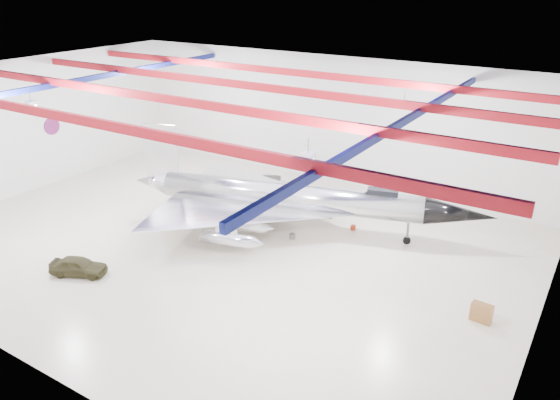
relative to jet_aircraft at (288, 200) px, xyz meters
The scene contains 17 objects.
floor 5.58m from the jet_aircraft, 122.49° to the right, with size 40.00×40.00×0.00m, color beige.
wall_back 11.51m from the jet_aircraft, 104.23° to the left, with size 40.00×40.00×0.00m, color silver.
wall_left 23.33m from the jet_aircraft, 169.35° to the right, with size 30.00×30.00×0.00m, color silver.
wall_right 18.08m from the jet_aircraft, 13.89° to the right, with size 30.00×30.00×0.00m, color silver.
ceiling 10.03m from the jet_aircraft, 122.49° to the right, with size 40.00×40.00×0.00m, color #0A0F38.
ceiling_structure 9.45m from the jet_aircraft, 122.49° to the right, with size 39.50×29.50×1.08m.
wall_roundel 22.93m from the jet_aircraft, behind, with size 1.50×1.50×0.10m, color #B21414.
jet_aircraft is the anchor object (origin of this frame).
jeep 14.62m from the jet_aircraft, 121.24° to the right, with size 1.40×3.47×1.18m, color #35321A.
desk 15.32m from the jet_aircraft, 15.80° to the right, with size 1.11×0.55×1.02m, color brown.
toolbox_red 7.79m from the jet_aircraft, 140.52° to the left, with size 0.47×0.37×0.33m, color #9C220F.
engine_drum 2.64m from the jet_aircraft, 47.64° to the right, with size 0.42×0.42×0.38m, color #59595B.
parts_bin 4.37m from the jet_aircraft, 67.16° to the left, with size 0.69×0.55×0.48m, color olive.
crate_small 11.21m from the jet_aircraft, 162.14° to the left, with size 0.37×0.29×0.26m, color #59595B.
tool_chest 5.19m from the jet_aircraft, 31.32° to the left, with size 0.39×0.39×0.35m, color #9C220F.
oil_barrel 6.04m from the jet_aircraft, 158.27° to the left, with size 0.54×0.43×0.38m, color olive.
spares_box 6.73m from the jet_aircraft, 87.94° to the left, with size 0.36×0.36×0.33m, color #59595B.
Camera 1 is at (21.38, -26.32, 17.19)m, focal length 35.00 mm.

